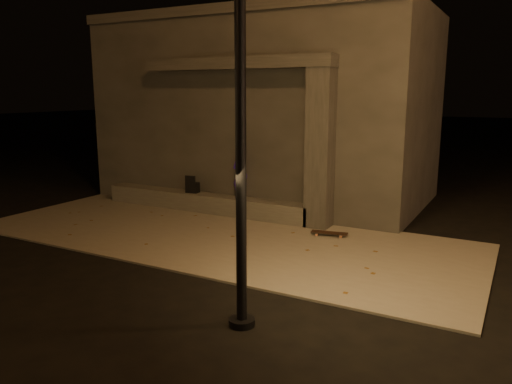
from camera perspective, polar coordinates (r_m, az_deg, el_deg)
The scene contains 9 objects.
ground at distance 9.46m, azimuth -11.28°, elevation -8.06°, with size 120.00×120.00×0.00m, color black.
sidewalk at distance 10.98m, azimuth -4.59°, elevation -5.01°, with size 11.00×4.40×0.04m, color slate.
building at distance 14.94m, azimuth 1.53°, elevation 9.46°, with size 9.00×5.10×5.22m.
ledge at distance 13.14m, azimuth -5.93°, elevation -1.18°, with size 6.00×0.55×0.45m, color #4F4D48.
column at distance 11.39m, azimuth 7.36°, elevation 4.88°, with size 0.55×0.55×3.60m, color #33312E.
canopy at distance 12.35m, azimuth -2.18°, elevation 14.49°, with size 5.00×0.70×0.28m, color #33312E.
skateboarder at distance 12.41m, azimuth -1.84°, elevation 1.95°, with size 0.43×0.28×1.18m, color #391CB9.
backpack at distance 13.27m, azimuth -7.26°, elevation 0.61°, with size 0.35×0.25×0.46m.
skateboard at distance 10.95m, azimuth 8.38°, elevation -4.65°, with size 0.81×0.33×0.09m.
Camera 1 is at (5.79, -6.80, 3.12)m, focal length 35.00 mm.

